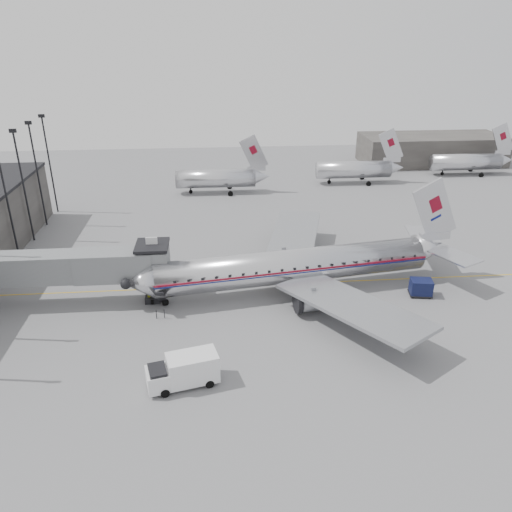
{
  "coord_description": "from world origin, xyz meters",
  "views": [
    {
      "loc": [
        -2.36,
        -44.41,
        26.63
      ],
      "look_at": [
        2.13,
        6.97,
        3.2
      ],
      "focal_mm": 35.0,
      "sensor_mm": 36.0,
      "label": 1
    }
  ],
  "objects": [
    {
      "name": "baggage_cart_navy",
      "position": [
        19.81,
        2.0,
        1.0
      ],
      "size": [
        2.66,
        2.2,
        1.88
      ],
      "rotation": [
        0.0,
        0.0,
        -0.17
      ],
      "color": "#0D1337",
      "rests_on": "ground"
    },
    {
      "name": "distant_aircraft_far",
      "position": [
        48.21,
        50.0,
        2.73
      ],
      "size": [
        16.39,
        3.2,
        10.26
      ],
      "color": "silver",
      "rests_on": "ground"
    },
    {
      "name": "apron_line",
      "position": [
        3.0,
        6.0,
        0.01
      ],
      "size": [
        60.0,
        0.15,
        0.01
      ],
      "primitive_type": "cube",
      "rotation": [
        0.0,
        0.0,
        1.57
      ],
      "color": "gold",
      "rests_on": "ground"
    },
    {
      "name": "baggage_cart_white",
      "position": [
        9.6,
        2.0,
        0.94
      ],
      "size": [
        2.64,
        2.27,
        1.77
      ],
      "rotation": [
        0.0,
        0.0,
        0.27
      ],
      "color": "silver",
      "rests_on": "ground"
    },
    {
      "name": "ramp_worker",
      "position": [
        -9.61,
        3.0,
        0.76
      ],
      "size": [
        0.66,
        0.64,
        1.52
      ],
      "primitive_type": "imported",
      "rotation": [
        0.0,
        0.0,
        0.72
      ],
      "color": "#C4D118",
      "rests_on": "ground"
    },
    {
      "name": "jet_bridge",
      "position": [
        -16.66,
        3.67,
        4.18
      ],
      "size": [
        21.0,
        6.2,
        7.1
      ],
      "color": "#5D6062",
      "rests_on": "ground"
    },
    {
      "name": "airliner",
      "position": [
        6.75,
        4.5,
        3.01
      ],
      "size": [
        37.62,
        34.61,
        11.95
      ],
      "rotation": [
        0.0,
        0.0,
        0.15
      ],
      "color": "silver",
      "rests_on": "ground"
    },
    {
      "name": "distant_aircraft_mid",
      "position": [
        24.21,
        46.0,
        2.73
      ],
      "size": [
        16.39,
        3.2,
        10.26
      ],
      "color": "silver",
      "rests_on": "ground"
    },
    {
      "name": "distant_aircraft_near",
      "position": [
        -1.79,
        42.0,
        2.73
      ],
      "size": [
        16.39,
        3.2,
        10.26
      ],
      "color": "silver",
      "rests_on": "ground"
    },
    {
      "name": "service_van",
      "position": [
        -5.36,
        -11.01,
        1.43
      ],
      "size": [
        6.13,
        3.5,
        2.72
      ],
      "rotation": [
        0.0,
        0.0,
        0.24
      ],
      "color": "silver",
      "rests_on": "ground"
    },
    {
      "name": "ground",
      "position": [
        0.0,
        0.0,
        0.0
      ],
      "size": [
        160.0,
        160.0,
        0.0
      ],
      "primitive_type": "plane",
      "color": "slate",
      "rests_on": "ground"
    },
    {
      "name": "hangar",
      "position": [
        45.0,
        60.0,
        3.0
      ],
      "size": [
        30.0,
        12.0,
        6.0
      ],
      "primitive_type": "cube",
      "color": "#383533",
      "rests_on": "ground"
    }
  ]
}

